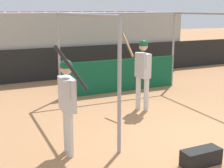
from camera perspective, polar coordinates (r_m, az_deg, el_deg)
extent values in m
plane|color=#A8754C|center=(6.59, 18.06, -10.21)|extent=(60.00, 60.00, 0.00)
cube|color=black|center=(12.23, -4.22, 4.18)|extent=(24.00, 0.12, 1.20)
cube|color=#9E9E99|center=(13.33, -6.19, 7.61)|extent=(8.70, 2.40, 2.45)
cube|color=maroon|center=(11.91, -18.93, 6.39)|extent=(0.45, 0.40, 0.10)
cube|color=maroon|center=(12.06, -19.11, 7.56)|extent=(0.45, 0.06, 0.40)
cube|color=maroon|center=(11.97, -16.30, 6.61)|extent=(0.45, 0.40, 0.10)
cube|color=maroon|center=(12.13, -16.51, 7.77)|extent=(0.45, 0.06, 0.40)
cube|color=maroon|center=(12.07, -13.71, 6.81)|extent=(0.45, 0.40, 0.10)
cube|color=maroon|center=(12.22, -13.94, 7.97)|extent=(0.45, 0.06, 0.40)
cube|color=maroon|center=(12.18, -11.16, 7.00)|extent=(0.45, 0.40, 0.10)
cube|color=maroon|center=(12.33, -11.41, 8.14)|extent=(0.45, 0.06, 0.40)
cube|color=maroon|center=(12.32, -8.66, 7.17)|extent=(0.45, 0.40, 0.10)
cube|color=maroon|center=(12.47, -8.93, 8.30)|extent=(0.45, 0.06, 0.40)
cube|color=maroon|center=(12.49, -6.21, 7.33)|extent=(0.45, 0.40, 0.10)
cube|color=maroon|center=(12.63, -6.50, 8.44)|extent=(0.45, 0.06, 0.40)
cube|color=maroon|center=(12.67, -3.84, 7.47)|extent=(0.45, 0.40, 0.10)
cube|color=maroon|center=(12.82, -4.14, 8.56)|extent=(0.45, 0.06, 0.40)
cube|color=maroon|center=(12.88, -1.53, 7.59)|extent=(0.45, 0.40, 0.10)
cube|color=maroon|center=(13.02, -1.85, 8.67)|extent=(0.45, 0.06, 0.40)
cube|color=maroon|center=(13.10, 0.70, 7.69)|extent=(0.45, 0.40, 0.10)
cube|color=maroon|center=(13.24, 0.36, 8.76)|extent=(0.45, 0.06, 0.40)
cube|color=maroon|center=(13.34, 2.85, 7.78)|extent=(0.45, 0.40, 0.10)
cube|color=maroon|center=(13.48, 2.51, 8.83)|extent=(0.45, 0.06, 0.40)
cube|color=maroon|center=(13.61, 4.93, 7.86)|extent=(0.45, 0.40, 0.10)
cube|color=maroon|center=(13.74, 4.57, 8.89)|extent=(0.45, 0.06, 0.40)
cube|color=maroon|center=(13.89, 6.92, 7.93)|extent=(0.45, 0.40, 0.10)
cube|color=maroon|center=(14.02, 6.56, 8.93)|extent=(0.45, 0.06, 0.40)
cube|color=maroon|center=(14.18, 8.84, 7.98)|extent=(0.45, 0.40, 0.10)
cube|color=maroon|center=(14.31, 8.47, 8.97)|extent=(0.45, 0.06, 0.40)
cube|color=maroon|center=(12.66, -19.47, 8.55)|extent=(0.45, 0.40, 0.10)
cube|color=maroon|center=(12.83, -19.63, 9.63)|extent=(0.45, 0.06, 0.40)
cube|color=maroon|center=(12.73, -16.98, 8.75)|extent=(0.45, 0.40, 0.10)
cube|color=maroon|center=(12.89, -17.17, 9.82)|extent=(0.45, 0.06, 0.40)
cube|color=maroon|center=(12.81, -14.52, 8.94)|extent=(0.45, 0.40, 0.10)
cube|color=maroon|center=(12.98, -14.73, 10.00)|extent=(0.45, 0.06, 0.40)
cube|color=maroon|center=(12.92, -12.10, 9.10)|extent=(0.45, 0.40, 0.10)
cube|color=maroon|center=(13.08, -12.33, 10.15)|extent=(0.45, 0.06, 0.40)
cube|color=maroon|center=(13.06, -9.72, 9.25)|extent=(0.45, 0.40, 0.10)
cube|color=maroon|center=(13.21, -9.96, 10.29)|extent=(0.45, 0.06, 0.40)
cube|color=maroon|center=(13.21, -7.38, 9.37)|extent=(0.45, 0.40, 0.10)
cube|color=maroon|center=(13.37, -7.65, 10.40)|extent=(0.45, 0.06, 0.40)
cube|color=maroon|center=(13.38, -5.11, 9.48)|extent=(0.45, 0.40, 0.10)
cube|color=maroon|center=(13.54, -5.39, 10.50)|extent=(0.45, 0.06, 0.40)
cube|color=maroon|center=(13.58, -2.89, 9.58)|extent=(0.45, 0.40, 0.10)
cube|color=maroon|center=(13.73, -3.19, 10.58)|extent=(0.45, 0.06, 0.40)
cube|color=maroon|center=(13.79, -0.74, 9.65)|extent=(0.45, 0.40, 0.10)
cube|color=maroon|center=(13.94, -1.05, 10.64)|extent=(0.45, 0.06, 0.40)
cube|color=maroon|center=(14.02, 1.34, 9.71)|extent=(0.45, 0.40, 0.10)
cube|color=maroon|center=(14.17, 1.02, 10.69)|extent=(0.45, 0.06, 0.40)
cube|color=maroon|center=(14.27, 3.36, 9.76)|extent=(0.45, 0.40, 0.10)
cube|color=maroon|center=(14.42, 3.03, 10.72)|extent=(0.45, 0.06, 0.40)
cube|color=maroon|center=(14.54, 5.30, 9.80)|extent=(0.45, 0.40, 0.10)
cube|color=maroon|center=(14.68, 4.96, 10.74)|extent=(0.45, 0.06, 0.40)
cube|color=maroon|center=(14.82, 7.17, 9.82)|extent=(0.45, 0.40, 0.10)
cube|color=maroon|center=(14.96, 6.83, 10.74)|extent=(0.45, 0.06, 0.40)
cube|color=maroon|center=(13.50, -17.59, 10.66)|extent=(0.45, 0.40, 0.10)
cube|color=maroon|center=(13.67, -17.76, 11.64)|extent=(0.45, 0.06, 0.40)
cube|color=maroon|center=(13.58, -15.25, 10.82)|extent=(0.45, 0.40, 0.10)
cube|color=maroon|center=(13.75, -15.44, 11.80)|extent=(0.45, 0.06, 0.40)
cube|color=maroon|center=(13.68, -12.94, 10.97)|extent=(0.45, 0.40, 0.10)
cube|color=maroon|center=(13.85, -13.15, 11.94)|extent=(0.45, 0.06, 0.40)
cube|color=maroon|center=(13.81, -10.67, 11.09)|extent=(0.45, 0.40, 0.10)
cube|color=maroon|center=(13.97, -10.90, 12.05)|extent=(0.45, 0.06, 0.40)
cube|color=maroon|center=(13.95, -8.44, 11.20)|extent=(0.45, 0.40, 0.10)
cube|color=maroon|center=(14.12, -8.69, 12.15)|extent=(0.45, 0.06, 0.40)
cube|color=maroon|center=(14.12, -6.26, 11.29)|extent=(0.45, 0.40, 0.10)
cube|color=maroon|center=(14.28, -6.52, 12.23)|extent=(0.45, 0.06, 0.40)
cube|color=maroon|center=(14.30, -4.13, 11.36)|extent=(0.45, 0.40, 0.10)
cube|color=maroon|center=(14.46, -4.40, 12.29)|extent=(0.45, 0.06, 0.40)
cube|color=maroon|center=(14.50, -2.06, 11.42)|extent=(0.45, 0.40, 0.10)
cube|color=maroon|center=(14.66, -2.34, 12.34)|extent=(0.45, 0.06, 0.40)
cube|color=maroon|center=(14.73, -0.04, 11.46)|extent=(0.45, 0.40, 0.10)
cube|color=maroon|center=(14.88, -0.34, 12.36)|extent=(0.45, 0.06, 0.40)
cube|color=maroon|center=(14.96, 1.91, 11.48)|extent=(0.45, 0.40, 0.10)
cube|color=maroon|center=(15.12, 1.61, 12.38)|extent=(0.45, 0.06, 0.40)
cube|color=maroon|center=(15.22, 3.80, 11.49)|extent=(0.45, 0.40, 0.10)
cube|color=maroon|center=(15.37, 3.49, 12.38)|extent=(0.45, 0.06, 0.40)
cube|color=maroon|center=(15.49, 5.63, 11.49)|extent=(0.45, 0.40, 0.10)
cube|color=maroon|center=(15.64, 5.31, 12.36)|extent=(0.45, 0.06, 0.40)
cylinder|color=gray|center=(5.47, 1.36, -0.73)|extent=(0.07, 0.07, 2.46)
cylinder|color=gray|center=(9.12, -9.64, 4.84)|extent=(0.07, 0.07, 2.46)
cylinder|color=gray|center=(10.83, 11.11, 6.12)|extent=(0.07, 0.07, 2.46)
cylinder|color=gray|center=(7.13, -5.74, 12.52)|extent=(0.06, 3.95, 0.06)
cylinder|color=gray|center=(9.22, 18.77, 12.10)|extent=(0.06, 3.95, 0.06)
cylinder|color=gray|center=(9.72, 1.67, 12.82)|extent=(3.96, 0.06, 0.06)
cube|color=#0F5133|center=(9.92, 1.65, 1.57)|extent=(3.89, 0.03, 1.05)
cylinder|color=silver|center=(8.09, 6.29, -1.89)|extent=(0.14, 0.14, 0.88)
cylinder|color=silver|center=(8.18, 4.82, -1.67)|extent=(0.14, 0.14, 0.88)
cube|color=#B7B7B7|center=(7.97, 5.67, 3.43)|extent=(0.25, 0.45, 0.62)
sphere|color=tan|center=(7.90, 5.76, 6.86)|extent=(0.22, 0.22, 0.22)
sphere|color=#144C2D|center=(7.90, 5.76, 7.21)|extent=(0.23, 0.23, 0.23)
cylinder|color=#B7B7B7|center=(7.74, 6.40, 4.15)|extent=(0.07, 0.07, 0.34)
cylinder|color=#B7B7B7|center=(8.12, 4.56, 4.63)|extent=(0.07, 0.07, 0.34)
cylinder|color=brown|center=(7.95, 2.90, 7.17)|extent=(0.15, 0.75, 0.55)
sphere|color=brown|center=(8.12, 5.24, 5.48)|extent=(0.08, 0.08, 0.08)
cylinder|color=silver|center=(5.83, -8.24, -8.35)|extent=(0.14, 0.14, 0.83)
cylinder|color=silver|center=(5.63, -7.71, -9.14)|extent=(0.14, 0.14, 0.83)
cube|color=#B7B7B7|center=(5.50, -8.22, -1.87)|extent=(0.25, 0.50, 0.59)
sphere|color=tan|center=(5.40, -8.38, 2.82)|extent=(0.21, 0.21, 0.21)
sphere|color=#144C2D|center=(5.39, -8.40, 3.31)|extent=(0.22, 0.22, 0.22)
cylinder|color=#B7B7B7|center=(5.72, -8.47, 0.08)|extent=(0.07, 0.07, 0.32)
cylinder|color=#B7B7B7|center=(5.24, -7.19, -1.13)|extent=(0.07, 0.07, 0.32)
cylinder|color=black|center=(5.03, -7.49, 2.91)|extent=(0.51, 0.31, 0.75)
sphere|color=black|center=(5.35, -6.88, -0.36)|extent=(0.08, 0.08, 0.08)
cube|color=black|center=(5.62, 15.96, -12.71)|extent=(0.70, 0.28, 0.28)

